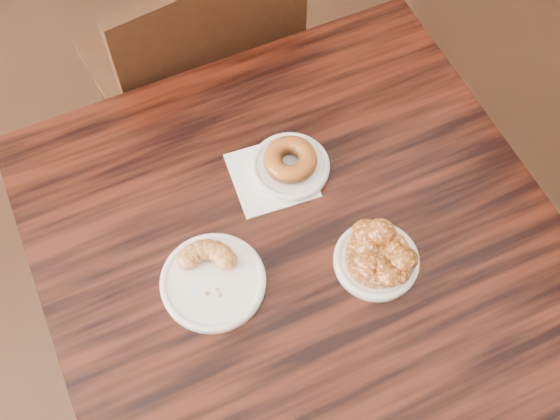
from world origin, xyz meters
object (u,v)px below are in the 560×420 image
object	(u,v)px
glazed_donut	(290,160)
cruller_fragment	(212,277)
apple_fritter	(378,255)
chair_far	(187,68)
cafe_table	(298,318)

from	to	relation	value
glazed_donut	cruller_fragment	world-z (taller)	glazed_donut
apple_fritter	glazed_donut	bearing A→B (deg)	109.65
chair_far	apple_fritter	bearing A→B (deg)	89.80
cafe_table	chair_far	bearing A→B (deg)	88.97
chair_far	cruller_fragment	distance (m)	0.79
apple_fritter	cruller_fragment	xyz separation A→B (m)	(-0.27, 0.05, -0.00)
cruller_fragment	apple_fritter	bearing A→B (deg)	-10.35
cafe_table	cruller_fragment	world-z (taller)	cruller_fragment
chair_far	glazed_donut	size ratio (longest dim) A/B	9.27
cafe_table	apple_fritter	size ratio (longest dim) A/B	5.78
glazed_donut	apple_fritter	xyz separation A→B (m)	(0.08, -0.22, -0.00)
chair_far	apple_fritter	world-z (taller)	chair_far
cafe_table	apple_fritter	xyz separation A→B (m)	(0.11, -0.07, 0.40)
chair_far	apple_fritter	distance (m)	0.85
glazed_donut	cruller_fragment	distance (m)	0.26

